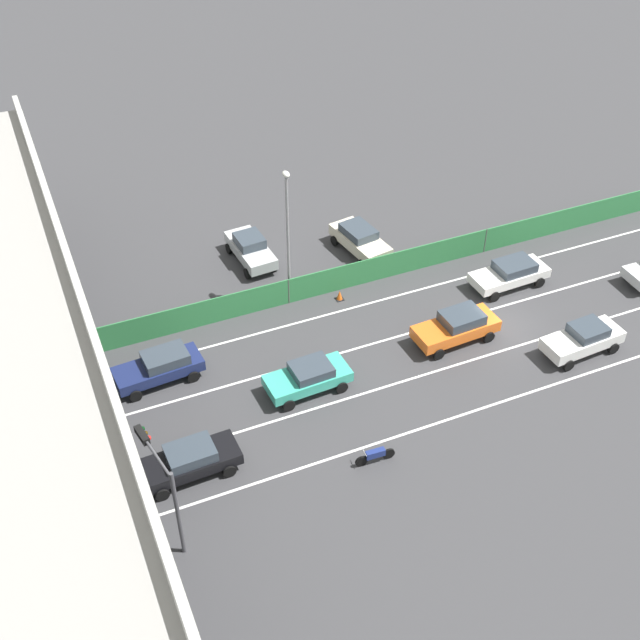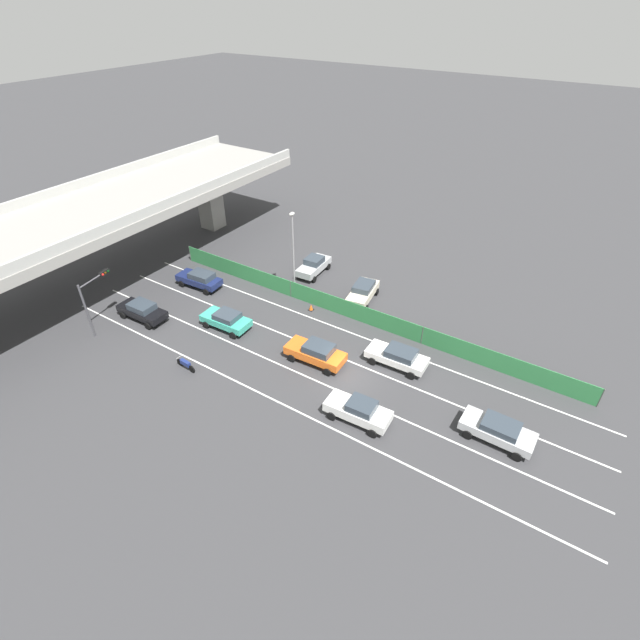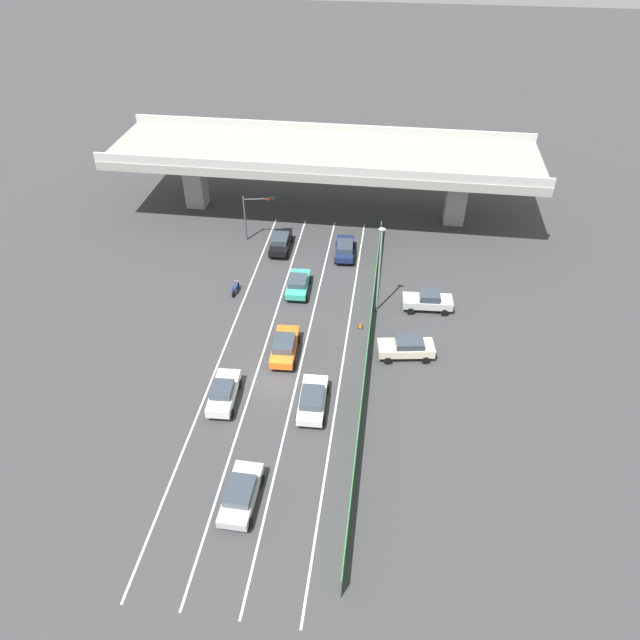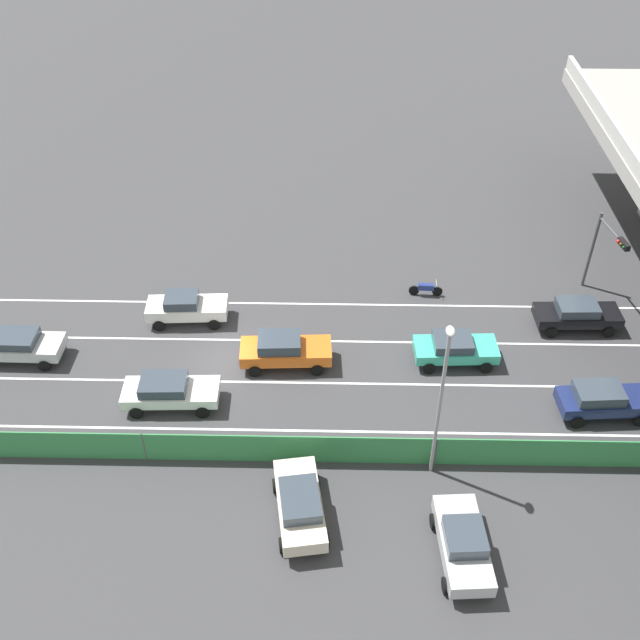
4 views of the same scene
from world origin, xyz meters
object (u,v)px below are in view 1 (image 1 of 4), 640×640
object	(u,v)px
car_sedan_black	(189,460)
traffic_light	(162,478)
car_sedan_navy	(160,366)
parked_wagon_silver	(250,248)
car_hatchback_white	(583,338)
car_sedan_white	(511,273)
car_taxi_teal	(308,376)
motorcycle	(375,455)
parked_sedan_cream	(360,239)
car_taxi_orange	(457,326)
traffic_cone	(340,295)
street_lamp	(288,227)

from	to	relation	value
car_sedan_black	traffic_light	distance (m)	4.15
car_sedan_navy	traffic_light	distance (m)	9.90
parked_wagon_silver	traffic_light	xyz separation A→B (m)	(-17.44, 9.73, 2.59)
car_hatchback_white	car_sedan_white	bearing A→B (deg)	1.91
car_sedan_navy	car_taxi_teal	bearing A→B (deg)	-118.68
motorcycle	parked_sedan_cream	size ratio (longest dim) A/B	0.42
car_taxi_orange	traffic_light	xyz separation A→B (m)	(-6.10, 17.46, 2.57)
car_sedan_black	parked_wagon_silver	bearing A→B (deg)	-28.88
parked_wagon_silver	traffic_cone	size ratio (longest dim) A/B	7.39
car_taxi_teal	traffic_cone	world-z (taller)	car_taxi_teal
car_taxi_teal	traffic_cone	xyz separation A→B (m)	(6.12, -4.49, -0.59)
car_sedan_white	parked_sedan_cream	bearing A→B (deg)	45.18
traffic_cone	car_sedan_navy	bearing A→B (deg)	102.65
car_sedan_navy	motorcycle	world-z (taller)	car_sedan_navy
traffic_cone	traffic_light	bearing A→B (deg)	132.00
car_sedan_black	traffic_light	xyz separation A→B (m)	(-2.76, 1.64, 2.63)
car_sedan_white	car_sedan_black	bearing A→B (deg)	106.73
car_sedan_navy	car_hatchback_white	xyz separation A→B (m)	(-6.71, -21.07, -0.00)
car_taxi_orange	car_hatchback_white	distance (m)	6.61
street_lamp	traffic_cone	xyz separation A→B (m)	(-1.18, -2.62, -4.65)
car_taxi_orange	street_lamp	distance (m)	10.57
car_taxi_teal	car_hatchback_white	world-z (taller)	car_hatchback_white
car_taxi_teal	car_hatchback_white	xyz separation A→B (m)	(-3.08, -14.44, 0.05)
car_hatchback_white	parked_wagon_silver	world-z (taller)	parked_wagon_silver
car_taxi_orange	traffic_cone	bearing A→B (deg)	37.02
motorcycle	traffic_light	distance (m)	10.09
car_sedan_navy	motorcycle	xyz separation A→B (m)	(-9.27, -7.59, -0.46)
car_taxi_teal	car_sedan_black	bearing A→B (deg)	112.79
car_taxi_orange	traffic_light	distance (m)	18.68
parked_wagon_silver	car_hatchback_white	bearing A→B (deg)	-137.96
car_sedan_white	motorcycle	bearing A→B (deg)	124.41
car_sedan_white	car_hatchback_white	bearing A→B (deg)	-178.09
parked_wagon_silver	car_taxi_teal	bearing A→B (deg)	174.73
traffic_light	traffic_cone	distance (m)	17.98
car_sedan_navy	parked_wagon_silver	distance (m)	11.19
car_hatchback_white	car_taxi_teal	bearing A→B (deg)	77.96
car_taxi_teal	car_sedan_black	distance (m)	7.61
car_taxi_orange	traffic_light	world-z (taller)	traffic_light
car_sedan_black	parked_sedan_cream	world-z (taller)	parked_sedan_cream
car_sedan_navy	car_sedan_black	size ratio (longest dim) A/B	0.99
street_lamp	parked_wagon_silver	bearing A→B (deg)	10.05
parked_sedan_cream	car_taxi_orange	bearing A→B (deg)	-172.87
car_sedan_white	traffic_cone	size ratio (longest dim) A/B	7.88
motorcycle	street_lamp	xyz separation A→B (m)	(12.95, -0.91, 4.46)
street_lamp	car_taxi_teal	bearing A→B (deg)	165.67
car_taxi_teal	car_sedan_navy	distance (m)	7.56
car_sedan_white	parked_wagon_silver	bearing A→B (deg)	57.73
car_sedan_navy	car_sedan_black	distance (m)	6.59
car_taxi_orange	car_sedan_black	size ratio (longest dim) A/B	1.03
car_sedan_white	traffic_light	xyz separation A→B (m)	(-9.15, 22.87, 2.64)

